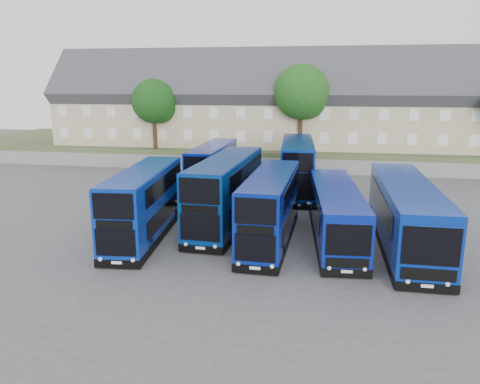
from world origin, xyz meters
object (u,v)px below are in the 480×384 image
Objects in this scene: tree_mid at (303,94)px; tree_west at (155,103)px; dd_front_mid at (226,193)px; coach_east_a at (335,214)px; dd_front_left at (144,205)px.

tree_west is at bearing -178.21° from tree_mid.
dd_front_mid is at bearing -100.83° from tree_mid.
tree_mid is at bearing 93.41° from coach_east_a.
dd_front_mid is 0.96× the size of coach_east_a.
tree_west is 0.83× the size of tree_mid.
tree_west reaches higher than dd_front_left.
tree_mid is (-3.06, 22.58, 6.48)m from coach_east_a.
dd_front_mid is 1.50× the size of tree_west.
tree_west is 16.04m from tree_mid.
coach_east_a is 29.68m from tree_west.
tree_mid reaches higher than dd_front_left.
coach_east_a is at bearing -82.28° from tree_mid.
tree_west is (-19.06, 22.08, 5.46)m from coach_east_a.
tree_west is at bearing 124.06° from dd_front_mid.
dd_front_left is at bearing -109.32° from tree_mid.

